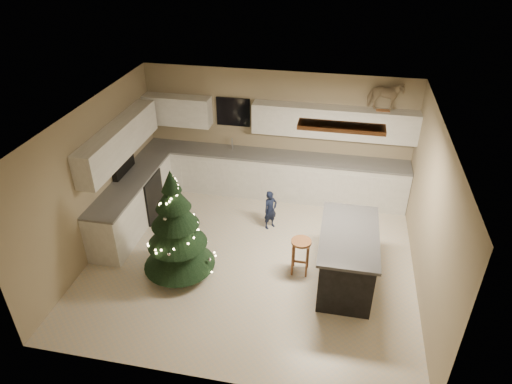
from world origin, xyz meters
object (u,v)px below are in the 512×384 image
island (347,257)px  christmas_tree (177,233)px  bar_stool (301,248)px  toddler (270,210)px  rocking_horse (385,96)px

island → christmas_tree: size_ratio=0.87×
bar_stool → toddler: size_ratio=0.82×
bar_stool → rocking_horse: bearing=64.6°
bar_stool → rocking_horse: size_ratio=0.99×
christmas_tree → rocking_horse: 4.54m
bar_stool → rocking_horse: (1.19, 2.50, 1.81)m
rocking_horse → island: bearing=169.3°
bar_stool → rocking_horse: 3.31m
rocking_horse → bar_stool: bearing=153.7°
island → rocking_horse: size_ratio=2.62×
island → bar_stool: (-0.74, 0.08, 0.00)m
bar_stool → rocking_horse: rocking_horse is taller
toddler → rocking_horse: rocking_horse is taller
rocking_horse → toddler: bearing=124.4°
christmas_tree → toddler: christmas_tree is taller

